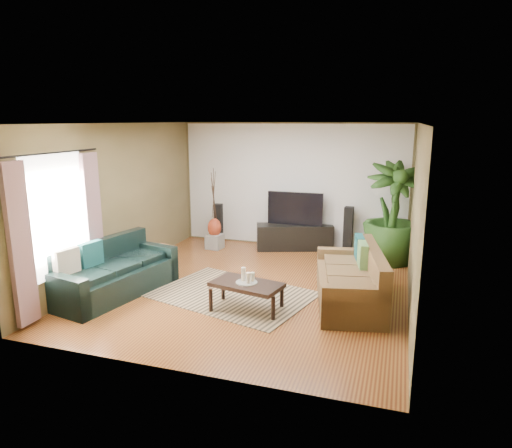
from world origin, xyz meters
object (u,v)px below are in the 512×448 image
at_px(pedestal, 215,241).
at_px(tv_stand, 295,237).
at_px(sofa_left, 114,269).
at_px(sofa_right, 349,276).
at_px(speaker_left, 218,225).
at_px(coffee_table, 247,296).
at_px(television, 295,209).
at_px(speaker_right, 348,230).
at_px(side_table, 161,260).
at_px(potted_plant, 392,213).
at_px(vase, 214,228).

bearing_deg(pedestal, tv_stand, 16.81).
bearing_deg(sofa_left, sofa_right, -66.19).
bearing_deg(speaker_left, coffee_table, -67.58).
xyz_separation_m(television, speaker_right, (1.14, 0.00, -0.40)).
distance_m(television, speaker_left, 1.76).
xyz_separation_m(tv_stand, speaker_left, (-1.69, -0.21, 0.20)).
xyz_separation_m(coffee_table, speaker_left, (-1.77, 3.19, 0.26)).
bearing_deg(sofa_right, side_table, -108.65).
relative_size(speaker_left, speaker_right, 0.94).
relative_size(sofa_right, potted_plant, 1.01).
distance_m(potted_plant, vase, 3.72).
bearing_deg(vase, sofa_left, -99.41).
relative_size(sofa_left, vase, 5.12).
height_order(speaker_left, speaker_right, speaker_right).
relative_size(coffee_table, speaker_right, 1.03).
relative_size(speaker_right, side_table, 2.12).
relative_size(sofa_left, sofa_right, 1.05).
distance_m(tv_stand, potted_plant, 2.16).
xyz_separation_m(tv_stand, speaker_right, (1.14, 0.00, 0.23)).
bearing_deg(pedestal, vase, 0.00).
relative_size(tv_stand, potted_plant, 0.82).
distance_m(coffee_table, speaker_right, 3.58).
relative_size(sofa_right, speaker_left, 2.15).
height_order(television, speaker_left, television).
xyz_separation_m(speaker_right, potted_plant, (0.87, -0.37, 0.49)).
height_order(pedestal, vase, vase).
height_order(coffee_table, pedestal, coffee_table).
bearing_deg(potted_plant, speaker_left, 177.61).
xyz_separation_m(speaker_left, side_table, (-0.29, -2.04, -0.23)).
bearing_deg(speaker_left, tv_stand, 0.65).
bearing_deg(potted_plant, side_table, -154.69).
xyz_separation_m(sofa_right, tv_stand, (-1.47, 2.66, -0.15)).
relative_size(speaker_left, vase, 2.27).
relative_size(sofa_left, tv_stand, 1.29).
height_order(speaker_right, pedestal, speaker_right).
height_order(coffee_table, tv_stand, tv_stand).
bearing_deg(side_table, sofa_left, -98.03).
bearing_deg(potted_plant, speaker_right, 156.96).
xyz_separation_m(speaker_left, potted_plant, (3.70, -0.15, 0.52)).
height_order(television, vase, television).
height_order(tv_stand, speaker_right, speaker_right).
bearing_deg(television, sofa_left, -121.95).
bearing_deg(vase, side_table, -100.35).
xyz_separation_m(sofa_left, sofa_right, (3.63, 0.80, 0.00)).
bearing_deg(pedestal, potted_plant, 2.12).
xyz_separation_m(sofa_left, side_table, (0.17, 1.20, -0.19)).
xyz_separation_m(pedestal, side_table, (-0.32, -1.75, 0.08)).
xyz_separation_m(sofa_right, speaker_left, (-3.17, 2.45, 0.04)).
xyz_separation_m(coffee_table, side_table, (-2.06, 1.15, 0.03)).
xyz_separation_m(speaker_right, vase, (-2.81, -0.50, -0.03)).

